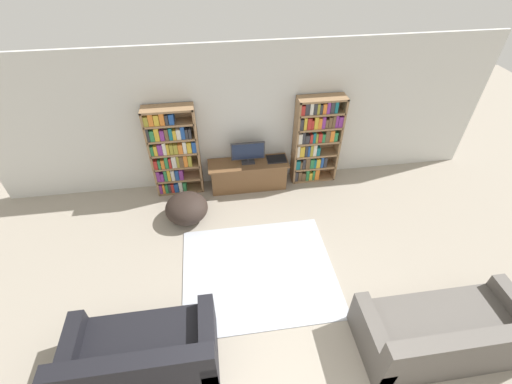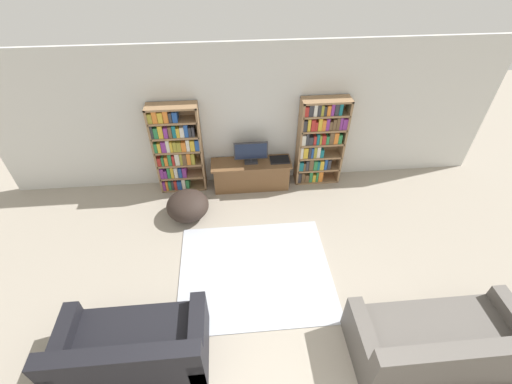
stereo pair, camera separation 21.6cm
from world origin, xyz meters
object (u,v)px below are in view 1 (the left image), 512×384
object	(u,v)px
couch_left_sectional	(143,356)
couch_right_sofa	(446,334)
beanbag_ottoman	(187,208)
tv_stand	(248,175)
bookshelf_left	(173,151)
laptop	(276,159)
television	(248,152)
bookshelf_right	(315,139)

from	to	relation	value
couch_left_sectional	couch_right_sofa	xyz separation A→B (m)	(3.55, -0.25, -0.01)
beanbag_ottoman	tv_stand	bearing A→B (deg)	31.56
bookshelf_left	laptop	world-z (taller)	bookshelf_left
television	laptop	distance (m)	0.57
television	couch_left_sectional	xyz separation A→B (m)	(-1.61, -3.18, -0.48)
laptop	couch_left_sectional	xyz separation A→B (m)	(-2.14, -3.20, -0.27)
laptop	bookshelf_left	bearing A→B (deg)	177.77
bookshelf_left	bookshelf_right	size ratio (longest dim) A/B	1.00
television	tv_stand	bearing A→B (deg)	-90.00
tv_stand	couch_right_sofa	xyz separation A→B (m)	(1.95, -3.41, 0.00)
laptop	couch_right_sofa	size ratio (longest dim) A/B	0.18
bookshelf_right	tv_stand	size ratio (longest dim) A/B	1.16
bookshelf_right	couch_left_sectional	xyz separation A→B (m)	(-2.85, -3.27, -0.59)
bookshelf_right	couch_right_sofa	distance (m)	3.63
bookshelf_right	couch_right_sofa	xyz separation A→B (m)	(0.70, -3.51, -0.61)
beanbag_ottoman	television	bearing A→B (deg)	32.01
bookshelf_left	laptop	distance (m)	1.87
tv_stand	beanbag_ottoman	xyz separation A→B (m)	(-1.15, -0.71, -0.05)
television	laptop	world-z (taller)	television
tv_stand	beanbag_ottoman	distance (m)	1.35
bookshelf_left	couch_right_sofa	bearing A→B (deg)	-47.14
television	beanbag_ottoman	size ratio (longest dim) A/B	0.85
tv_stand	couch_right_sofa	size ratio (longest dim) A/B	0.73
bookshelf_left	beanbag_ottoman	bearing A→B (deg)	-78.48
television	couch_right_sofa	xyz separation A→B (m)	(1.95, -3.43, -0.49)
television	couch_right_sofa	size ratio (longest dim) A/B	0.30
couch_left_sectional	beanbag_ottoman	bearing A→B (deg)	79.54
television	couch_right_sofa	bearing A→B (deg)	-60.42
couch_left_sectional	beanbag_ottoman	distance (m)	2.50
laptop	couch_left_sectional	distance (m)	3.85
bookshelf_right	television	distance (m)	1.25
television	laptop	size ratio (longest dim) A/B	1.69
laptop	beanbag_ottoman	size ratio (longest dim) A/B	0.50
bookshelf_left	couch_right_sofa	world-z (taller)	bookshelf_left
tv_stand	bookshelf_right	bearing A→B (deg)	4.53
bookshelf_left	tv_stand	xyz separation A→B (m)	(1.31, -0.10, -0.59)
tv_stand	beanbag_ottoman	bearing A→B (deg)	-148.44
tv_stand	television	world-z (taller)	television
bookshelf_right	couch_left_sectional	world-z (taller)	bookshelf_right
bookshelf_left	laptop	bearing A→B (deg)	-2.23
couch_left_sectional	beanbag_ottoman	xyz separation A→B (m)	(0.45, 2.46, -0.07)
couch_left_sectional	bookshelf_right	bearing A→B (deg)	48.91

